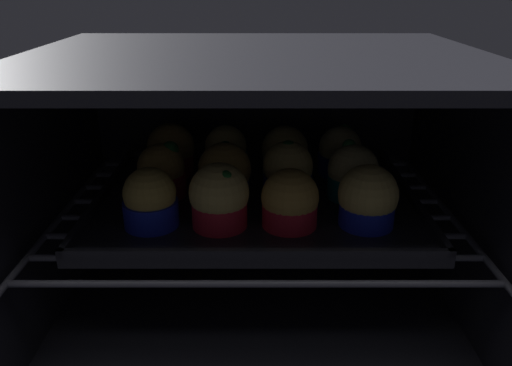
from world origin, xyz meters
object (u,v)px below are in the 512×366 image
(muffin_row1_col1, at_px, (225,173))
(muffin_row2_col1, at_px, (226,152))
(muffin_row0_col0, at_px, (150,200))
(muffin_row1_col0, at_px, (162,172))
(muffin_row0_col1, at_px, (219,198))
(muffin_row0_col3, at_px, (368,199))
(muffin_row0_col2, at_px, (290,201))
(muffin_row2_col2, at_px, (285,153))
(muffin_row2_col3, at_px, (340,152))
(muffin_row2_col0, at_px, (171,151))
(muffin_row1_col3, at_px, (353,174))
(baking_tray, at_px, (256,199))
(muffin_row1_col2, at_px, (288,171))

(muffin_row1_col1, height_order, muffin_row2_col1, muffin_row1_col1)
(muffin_row0_col0, bearing_deg, muffin_row1_col0, 91.33)
(muffin_row0_col0, height_order, muffin_row1_col1, muffin_row1_col1)
(muffin_row0_col0, bearing_deg, muffin_row0_col1, -1.45)
(muffin_row0_col1, distance_m, muffin_row0_col3, 0.18)
(muffin_row2_col1, bearing_deg, muffin_row0_col2, -64.33)
(muffin_row0_col1, bearing_deg, muffin_row2_col2, 63.63)
(muffin_row0_col2, relative_size, muffin_row2_col3, 0.97)
(muffin_row0_col1, bearing_deg, muffin_row2_col0, 115.48)
(muffin_row1_col3, relative_size, muffin_row2_col0, 1.00)
(muffin_row0_col2, bearing_deg, muffin_row0_col3, 0.89)
(baking_tray, bearing_deg, muffin_row2_col0, 145.73)
(muffin_row1_col0, bearing_deg, muffin_row1_col3, -1.56)
(muffin_row1_col0, relative_size, muffin_row2_col3, 1.02)
(baking_tray, height_order, muffin_row0_col1, muffin_row0_col1)
(muffin_row0_col3, relative_size, muffin_row1_col2, 0.95)
(muffin_row2_col0, bearing_deg, muffin_row2_col1, 2.10)
(muffin_row1_col2, bearing_deg, muffin_row2_col0, 152.56)
(muffin_row1_col1, height_order, muffin_row1_col3, muffin_row1_col3)
(muffin_row0_col0, distance_m, muffin_row1_col2, 0.20)
(muffin_row0_col0, bearing_deg, muffin_row2_col1, 65.82)
(muffin_row1_col1, height_order, muffin_row2_col2, muffin_row1_col1)
(muffin_row1_col1, bearing_deg, muffin_row0_col1, -90.68)
(muffin_row0_col3, relative_size, muffin_row1_col0, 1.00)
(muffin_row1_col1, relative_size, muffin_row2_col1, 1.02)
(muffin_row1_col3, xyz_separation_m, muffin_row2_col0, (-0.27, 0.09, 0.00))
(muffin_row0_col0, bearing_deg, muffin_row1_col3, 18.36)
(baking_tray, xyz_separation_m, muffin_row0_col3, (0.14, -0.09, 0.04))
(muffin_row2_col2, xyz_separation_m, muffin_row2_col3, (0.09, 0.00, 0.00))
(muffin_row0_col1, height_order, muffin_row1_col2, same)
(muffin_row1_col0, xyz_separation_m, muffin_row1_col3, (0.27, -0.01, -0.00))
(muffin_row1_col3, bearing_deg, muffin_row1_col1, 178.41)
(muffin_row2_col3, bearing_deg, muffin_row0_col2, -116.20)
(muffin_row0_col1, relative_size, muffin_row0_col2, 1.11)
(baking_tray, relative_size, muffin_row1_col3, 5.46)
(muffin_row0_col2, bearing_deg, muffin_row0_col1, -179.11)
(muffin_row2_col2, bearing_deg, muffin_row1_col0, -154.75)
(muffin_row0_col3, distance_m, muffin_row1_col2, 0.13)
(muffin_row0_col0, relative_size, muffin_row1_col0, 0.97)
(muffin_row0_col0, xyz_separation_m, muffin_row1_col0, (-0.00, 0.10, 0.00))
(baking_tray, height_order, muffin_row2_col0, muffin_row2_col0)
(muffin_row0_col0, xyz_separation_m, muffin_row1_col3, (0.27, 0.09, 0.00))
(baking_tray, relative_size, muffin_row2_col1, 5.74)
(muffin_row2_col1, relative_size, muffin_row2_col3, 1.00)
(baking_tray, relative_size, muffin_row2_col0, 5.46)
(muffin_row0_col1, height_order, muffin_row0_col2, muffin_row0_col1)
(muffin_row0_col0, xyz_separation_m, muffin_row1_col2, (0.18, 0.09, 0.00))
(muffin_row0_col1, distance_m, muffin_row0_col2, 0.09)
(muffin_row0_col0, height_order, muffin_row2_col3, muffin_row2_col3)
(muffin_row2_col3, bearing_deg, muffin_row0_col1, -133.90)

